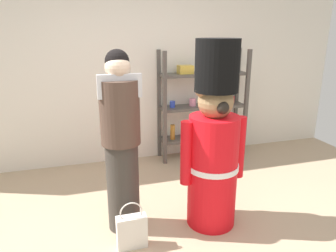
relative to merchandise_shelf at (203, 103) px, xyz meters
The scene contains 6 objects.
ground_plane 2.35m from the merchandise_shelf, 116.65° to the right, with size 6.40×6.40×0.00m, color tan.
back_wall 1.14m from the merchandise_shelf, 167.56° to the left, with size 6.40×0.12×2.60m, color silver.
merchandise_shelf is the anchor object (origin of this frame).
teddy_bear_guard 1.76m from the merchandise_shelf, 109.46° to the right, with size 0.64×0.48×1.75m.
person_shopper 2.05m from the merchandise_shelf, 133.50° to the right, with size 0.37×0.35×1.67m.
shopping_bag 2.38m from the merchandise_shelf, 127.57° to the right, with size 0.26×0.10×0.44m.
Camera 1 is at (-0.78, -2.19, 1.83)m, focal length 34.05 mm.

